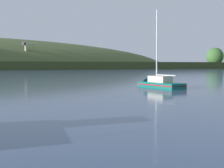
# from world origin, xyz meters

# --- Properties ---
(dockside_crane) EXTENTS (10.02, 5.80, 17.50)m
(dockside_crane) POSITION_xyz_m (33.07, 215.70, 8.03)
(dockside_crane) COLOR #4C4C51
(dockside_crane) RESTS_ON ground
(sailboat_midwater_white) EXTENTS (2.90, 8.75, 12.44)m
(sailboat_midwater_white) POSITION_xyz_m (9.39, 51.23, 0.29)
(sailboat_midwater_white) COLOR #0F564C
(sailboat_midwater_white) RESTS_ON ground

